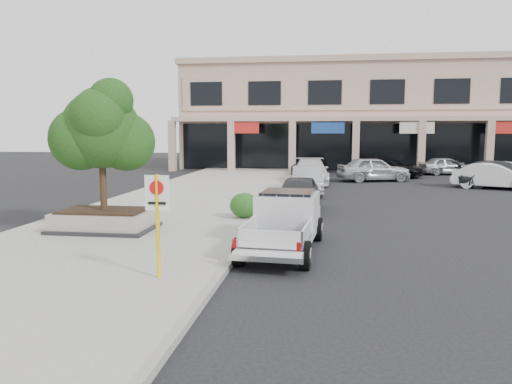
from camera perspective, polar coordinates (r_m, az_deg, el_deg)
ground at (r=13.61m, az=4.33°, el=-7.46°), size 120.00×120.00×0.00m
sidewalk at (r=20.45m, az=-10.04°, el=-2.42°), size 8.00×52.00×0.15m
curb at (r=19.58m, az=1.01°, el=-2.73°), size 0.20×52.00×0.15m
strip_mall at (r=47.63m, az=17.04°, el=8.39°), size 40.55×12.43×9.50m
planter at (r=17.15m, az=-16.92°, el=-3.09°), size 3.20×2.20×0.68m
planter_tree at (r=16.97m, az=-16.65°, el=6.79°), size 2.90×2.55×4.00m
no_parking_sign at (r=11.15m, az=-11.19°, el=-2.24°), size 0.55×0.09×2.30m
hedge at (r=18.64m, az=-1.33°, el=-1.54°), size 1.10×0.99×0.93m
pickup_truck at (r=14.05m, az=3.10°, el=-3.59°), size 2.27×5.29×1.63m
curb_car_a at (r=21.11m, az=4.88°, el=-0.20°), size 1.87×4.41×1.49m
curb_car_b at (r=26.93m, az=5.84°, el=1.35°), size 1.91×4.57×1.47m
curb_car_c at (r=32.05m, az=6.22°, el=2.37°), size 2.52×5.60×1.59m
curb_car_d at (r=37.98m, az=6.12°, el=2.91°), size 2.67×5.01×1.34m
lot_car_a at (r=34.36m, az=13.27°, el=2.58°), size 5.18×3.27×1.64m
lot_car_b at (r=32.21m, az=25.53°, el=1.67°), size 4.86×3.13×1.51m
lot_car_c at (r=33.01m, az=26.37°, el=1.82°), size 5.63×2.49×1.61m
lot_car_d at (r=37.70m, az=14.97°, el=2.68°), size 5.32×3.75×1.35m
lot_car_e at (r=41.07m, az=20.84°, el=2.83°), size 4.37×2.75×1.39m
lot_car_f at (r=36.64m, az=27.10°, el=2.04°), size 4.15×1.50×1.36m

